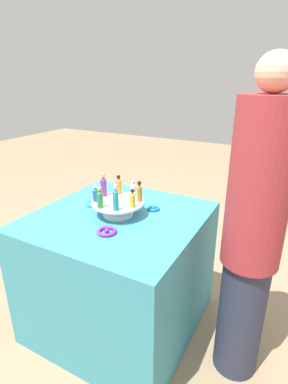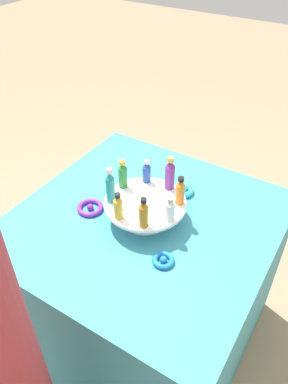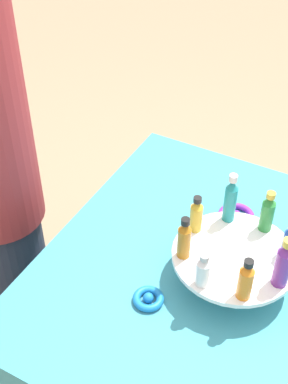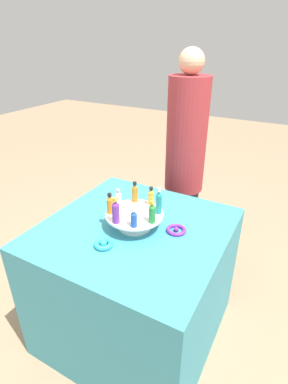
# 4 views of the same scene
# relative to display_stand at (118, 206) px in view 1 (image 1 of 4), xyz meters

# --- Properties ---
(ground_plane) EXTENTS (12.00, 12.00, 0.00)m
(ground_plane) POSITION_rel_display_stand_xyz_m (0.00, 0.00, -0.84)
(ground_plane) COLOR #997F60
(party_table) EXTENTS (0.95, 0.95, 0.78)m
(party_table) POSITION_rel_display_stand_xyz_m (0.00, 0.00, -0.45)
(party_table) COLOR teal
(party_table) RESTS_ON ground_plane
(display_stand) EXTENTS (0.31, 0.31, 0.09)m
(display_stand) POSITION_rel_display_stand_xyz_m (0.00, 0.00, 0.00)
(display_stand) COLOR white
(display_stand) RESTS_ON party_table
(bottle_clear) EXTENTS (0.03, 0.03, 0.09)m
(bottle_clear) POSITION_rel_display_stand_xyz_m (-0.03, -0.12, 0.07)
(bottle_clear) COLOR silver
(bottle_clear) RESTS_ON display_stand
(bottle_orange) EXTENTS (0.03, 0.03, 0.12)m
(bottle_orange) POSITION_rel_display_stand_xyz_m (0.06, -0.11, 0.08)
(bottle_orange) COLOR orange
(bottle_orange) RESTS_ON display_stand
(bottle_purple) EXTENTS (0.04, 0.04, 0.14)m
(bottle_purple) POSITION_rel_display_stand_xyz_m (0.12, -0.03, 0.09)
(bottle_purple) COLOR #702D93
(bottle_purple) RESTS_ON display_stand
(bottle_blue) EXTENTS (0.03, 0.03, 0.10)m
(bottle_blue) POSITION_rel_display_stand_xyz_m (0.11, 0.06, 0.07)
(bottle_blue) COLOR #234CAD
(bottle_blue) RESTS_ON display_stand
(bottle_green) EXTENTS (0.03, 0.03, 0.12)m
(bottle_green) POSITION_rel_display_stand_xyz_m (0.03, 0.12, 0.08)
(bottle_green) COLOR #288438
(bottle_green) RESTS_ON display_stand
(bottle_teal) EXTENTS (0.03, 0.03, 0.15)m
(bottle_teal) POSITION_rel_display_stand_xyz_m (-0.06, 0.11, 0.10)
(bottle_teal) COLOR teal
(bottle_teal) RESTS_ON display_stand
(bottle_gold) EXTENTS (0.03, 0.03, 0.11)m
(bottle_gold) POSITION_rel_display_stand_xyz_m (-0.12, 0.03, 0.08)
(bottle_gold) COLOR gold
(bottle_gold) RESTS_ON display_stand
(bottle_amber) EXTENTS (0.03, 0.03, 0.12)m
(bottle_amber) POSITION_rel_display_stand_xyz_m (-0.11, -0.06, 0.08)
(bottle_amber) COLOR #AD6B19
(bottle_amber) RESTS_ON display_stand
(ribbon_bow_purple) EXTENTS (0.10, 0.10, 0.03)m
(ribbon_bow_purple) POSITION_rel_display_stand_xyz_m (-0.07, 0.21, -0.05)
(ribbon_bow_purple) COLOR purple
(ribbon_bow_purple) RESTS_ON party_table
(ribbon_bow_blue) EXTENTS (0.08, 0.08, 0.03)m
(ribbon_bow_blue) POSITION_rel_display_stand_xyz_m (-0.15, -0.16, -0.05)
(ribbon_bow_blue) COLOR blue
(ribbon_bow_blue) RESTS_ON party_table
(ribbon_bow_teal) EXTENTS (0.09, 0.09, 0.03)m
(ribbon_bow_teal) POSITION_rel_display_stand_xyz_m (0.22, -0.05, -0.04)
(ribbon_bow_teal) COLOR #2DB7CC
(ribbon_bow_teal) RESTS_ON party_table
(person_figure) EXTENTS (0.28, 0.28, 1.64)m
(person_figure) POSITION_rel_display_stand_xyz_m (-0.75, -0.02, -0.01)
(person_figure) COLOR #282D42
(person_figure) RESTS_ON ground_plane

